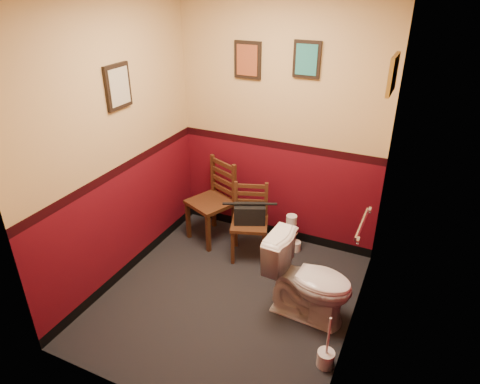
% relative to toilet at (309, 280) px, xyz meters
% --- Properties ---
extents(floor, '(2.20, 2.40, 0.00)m').
position_rel_toilet_xyz_m(floor, '(-0.72, -0.10, -0.37)').
color(floor, black).
rests_on(floor, ground).
extents(wall_back, '(2.20, 0.00, 2.70)m').
position_rel_toilet_xyz_m(wall_back, '(-0.72, 1.10, 0.98)').
color(wall_back, '#550913').
rests_on(wall_back, ground).
extents(wall_front, '(2.20, 0.00, 2.70)m').
position_rel_toilet_xyz_m(wall_front, '(-0.72, -1.30, 0.98)').
color(wall_front, '#550913').
rests_on(wall_front, ground).
extents(wall_left, '(0.00, 2.40, 2.70)m').
position_rel_toilet_xyz_m(wall_left, '(-1.82, -0.10, 0.98)').
color(wall_left, '#550913').
rests_on(wall_left, ground).
extents(wall_right, '(0.00, 2.40, 2.70)m').
position_rel_toilet_xyz_m(wall_right, '(0.38, -0.10, 0.98)').
color(wall_right, '#550913').
rests_on(wall_right, ground).
extents(grab_bar, '(0.05, 0.56, 0.06)m').
position_rel_toilet_xyz_m(grab_bar, '(0.35, 0.15, 0.58)').
color(grab_bar, silver).
rests_on(grab_bar, wall_right).
extents(framed_print_back_a, '(0.28, 0.04, 0.36)m').
position_rel_toilet_xyz_m(framed_print_back_a, '(-1.07, 1.08, 1.58)').
color(framed_print_back_a, black).
rests_on(framed_print_back_a, wall_back).
extents(framed_print_back_b, '(0.26, 0.04, 0.34)m').
position_rel_toilet_xyz_m(framed_print_back_b, '(-0.47, 1.08, 1.63)').
color(framed_print_back_b, black).
rests_on(framed_print_back_b, wall_back).
extents(framed_print_left, '(0.04, 0.30, 0.38)m').
position_rel_toilet_xyz_m(framed_print_left, '(-1.80, -0.00, 1.48)').
color(framed_print_left, black).
rests_on(framed_print_left, wall_left).
extents(framed_print_right, '(0.04, 0.34, 0.28)m').
position_rel_toilet_xyz_m(framed_print_right, '(0.36, 0.50, 1.68)').
color(framed_print_right, olive).
rests_on(framed_print_right, wall_right).
extents(toilet, '(0.79, 0.47, 0.75)m').
position_rel_toilet_xyz_m(toilet, '(0.00, 0.00, 0.00)').
color(toilet, white).
rests_on(toilet, floor).
extents(toilet_brush, '(0.13, 0.13, 0.48)m').
position_rel_toilet_xyz_m(toilet_brush, '(0.30, -0.48, -0.30)').
color(toilet_brush, silver).
rests_on(toilet_brush, floor).
extents(chair_left, '(0.56, 0.56, 0.92)m').
position_rel_toilet_xyz_m(chair_left, '(-1.33, 0.77, 0.09)').
color(chair_left, '#4D2A17').
rests_on(chair_left, floor).
extents(chair_right, '(0.47, 0.47, 0.80)m').
position_rel_toilet_xyz_m(chair_right, '(-0.83, 0.63, 0.03)').
color(chair_right, '#4D2A17').
rests_on(chair_right, floor).
extents(handbag, '(0.35, 0.27, 0.23)m').
position_rel_toilet_xyz_m(handbag, '(-0.82, 0.60, 0.14)').
color(handbag, black).
rests_on(handbag, chair_right).
extents(tp_stack, '(0.24, 0.15, 0.42)m').
position_rel_toilet_xyz_m(tp_stack, '(-0.46, 0.89, -0.20)').
color(tp_stack, silver).
rests_on(tp_stack, floor).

